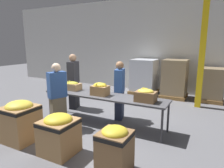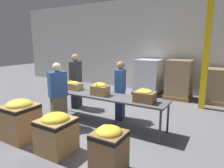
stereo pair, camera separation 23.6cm
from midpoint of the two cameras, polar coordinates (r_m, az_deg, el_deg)
ground_plane at (r=5.37m, az=-1.04°, el=-11.34°), size 30.00×30.00×0.00m
wall_back at (r=8.89m, az=13.80°, el=10.71°), size 16.00×0.08×4.00m
sorting_table at (r=5.12m, az=-1.07°, el=-3.64°), size 3.29×0.72×0.80m
banana_box_0 at (r=5.76m, az=-9.81°, el=-0.35°), size 0.48×0.31×0.26m
banana_box_1 at (r=5.06m, az=-2.09°, el=-1.35°), size 0.42×0.31×0.33m
banana_box_2 at (r=4.55m, az=10.80°, el=-3.29°), size 0.46×0.33×0.31m
volunteer_0 at (r=6.56m, az=-9.22°, el=0.76°), size 0.36×0.52×1.76m
volunteer_1 at (r=5.18m, az=-13.87°, el=-3.11°), size 0.37×0.48×1.62m
volunteer_2 at (r=5.50m, az=3.62°, el=-1.97°), size 0.32×0.47×1.62m
donation_bin_0 at (r=4.82m, az=-23.38°, el=-8.98°), size 0.66×0.66×0.90m
donation_bin_1 at (r=4.07m, az=-14.00°, el=-13.07°), size 0.63×0.63×0.79m
donation_bin_2 at (r=3.42m, az=1.24°, el=-17.78°), size 0.51×0.51×0.79m
support_pillar at (r=6.96m, az=26.42°, el=9.67°), size 0.18×0.18×4.00m
pallet_stack_0 at (r=8.02m, az=28.20°, el=-0.50°), size 0.91×0.91×1.22m
pallet_stack_1 at (r=8.05m, az=19.38°, el=1.18°), size 0.96×0.96×1.47m
pallet_stack_2 at (r=8.46m, az=11.13°, el=1.97°), size 1.07×1.07×1.43m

